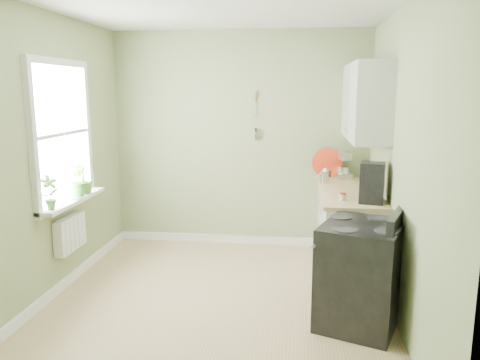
# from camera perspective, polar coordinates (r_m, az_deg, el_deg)

# --- Properties ---
(floor) EXTENTS (3.20, 3.60, 0.02)m
(floor) POSITION_cam_1_polar(r_m,az_deg,el_deg) (4.56, -2.88, -14.89)
(floor) COLOR tan
(floor) RESTS_ON ground
(ceiling) EXTENTS (3.20, 3.60, 0.02)m
(ceiling) POSITION_cam_1_polar(r_m,az_deg,el_deg) (4.17, -3.25, 21.09)
(ceiling) COLOR white
(ceiling) RESTS_ON wall_back
(wall_back) EXTENTS (3.20, 0.02, 2.70)m
(wall_back) POSITION_cam_1_polar(r_m,az_deg,el_deg) (5.93, -0.01, 4.87)
(wall_back) COLOR #8D9968
(wall_back) RESTS_ON floor
(wall_left) EXTENTS (0.02, 3.60, 2.70)m
(wall_left) POSITION_cam_1_polar(r_m,az_deg,el_deg) (4.70, -22.77, 2.46)
(wall_left) COLOR #8D9968
(wall_left) RESTS_ON floor
(wall_right) EXTENTS (0.02, 3.60, 2.70)m
(wall_right) POSITION_cam_1_polar(r_m,az_deg,el_deg) (4.18, 19.23, 1.75)
(wall_right) COLOR #8D9968
(wall_right) RESTS_ON floor
(base_cabinets) EXTENTS (0.60, 1.60, 0.87)m
(base_cabinets) POSITION_cam_1_polar(r_m,az_deg,el_deg) (5.30, 13.06, -6.24)
(base_cabinets) COLOR silver
(base_cabinets) RESTS_ON floor
(countertop) EXTENTS (0.64, 1.60, 0.04)m
(countertop) POSITION_cam_1_polar(r_m,az_deg,el_deg) (5.19, 13.17, -1.43)
(countertop) COLOR tan
(countertop) RESTS_ON base_cabinets
(upper_cabinets) EXTENTS (0.35, 1.40, 0.80)m
(upper_cabinets) POSITION_cam_1_polar(r_m,az_deg,el_deg) (5.19, 15.01, 9.19)
(upper_cabinets) COLOR silver
(upper_cabinets) RESTS_ON wall_right
(window) EXTENTS (0.06, 1.14, 1.44)m
(window) POSITION_cam_1_polar(r_m,az_deg,el_deg) (4.93, -20.95, 5.28)
(window) COLOR white
(window) RESTS_ON wall_left
(window_sill) EXTENTS (0.18, 1.14, 0.04)m
(window_sill) POSITION_cam_1_polar(r_m,az_deg,el_deg) (5.00, -19.69, -2.36)
(window_sill) COLOR white
(window_sill) RESTS_ON wall_left
(radiator) EXTENTS (0.12, 0.50, 0.35)m
(radiator) POSITION_cam_1_polar(r_m,az_deg,el_deg) (5.05, -20.01, -6.12)
(radiator) COLOR white
(radiator) RESTS_ON wall_left
(wall_utensils) EXTENTS (0.02, 0.14, 0.58)m
(wall_utensils) POSITION_cam_1_polar(r_m,az_deg,el_deg) (5.86, 1.91, 6.90)
(wall_utensils) COLOR tan
(wall_utensils) RESTS_ON wall_back
(stove) EXTENTS (0.86, 0.89, 1.00)m
(stove) POSITION_cam_1_polar(r_m,az_deg,el_deg) (4.15, 14.50, -10.99)
(stove) COLOR black
(stove) RESTS_ON floor
(stand_mixer) EXTENTS (0.24, 0.32, 0.35)m
(stand_mixer) POSITION_cam_1_polar(r_m,az_deg,el_deg) (5.88, 12.41, 1.72)
(stand_mixer) COLOR #B2B2B7
(stand_mixer) RESTS_ON countertop
(kettle) EXTENTS (0.18, 0.10, 0.18)m
(kettle) POSITION_cam_1_polar(r_m,az_deg,el_deg) (5.50, 10.33, 0.54)
(kettle) COLOR silver
(kettle) RESTS_ON countertop
(coffee_maker) EXTENTS (0.27, 0.28, 0.39)m
(coffee_maker) POSITION_cam_1_polar(r_m,az_deg,el_deg) (4.64, 15.78, -0.42)
(coffee_maker) COLOR black
(coffee_maker) RESTS_ON countertop
(red_tray) EXTENTS (0.38, 0.10, 0.37)m
(red_tray) POSITION_cam_1_polar(r_m,az_deg,el_deg) (5.84, 10.61, 2.08)
(red_tray) COLOR red
(red_tray) RESTS_ON countertop
(jar) EXTENTS (0.07, 0.07, 0.07)m
(jar) POSITION_cam_1_polar(r_m,az_deg,el_deg) (4.68, 12.42, -2.00)
(jar) COLOR #BAB295
(jar) RESTS_ON countertop
(plant_a) EXTENTS (0.20, 0.21, 0.33)m
(plant_a) POSITION_cam_1_polar(r_m,az_deg,el_deg) (4.57, -22.23, -1.38)
(plant_a) COLOR #3F7327
(plant_a) RESTS_ON window_sill
(plant_b) EXTENTS (0.23, 0.24, 0.33)m
(plant_b) POSITION_cam_1_polar(r_m,az_deg,el_deg) (5.05, -19.19, -0.04)
(plant_b) COLOR #3F7327
(plant_b) RESTS_ON window_sill
(plant_c) EXTENTS (0.20, 0.20, 0.30)m
(plant_c) POSITION_cam_1_polar(r_m,az_deg,el_deg) (5.18, -18.48, 0.11)
(plant_c) COLOR #3F7327
(plant_c) RESTS_ON window_sill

